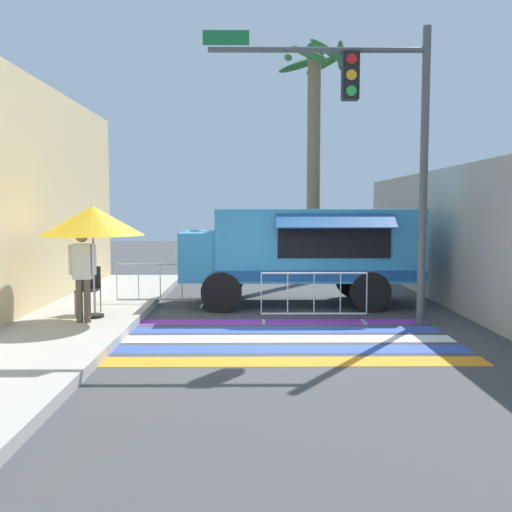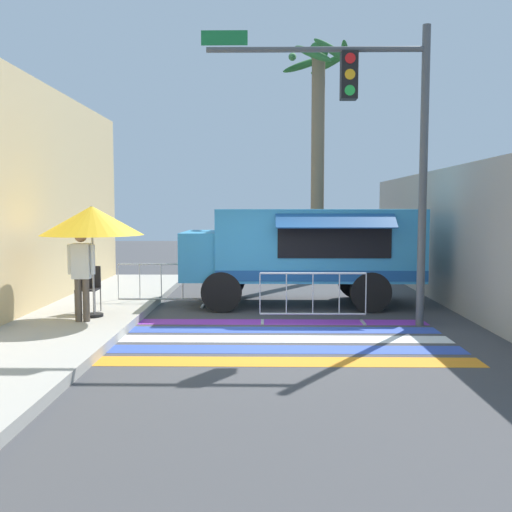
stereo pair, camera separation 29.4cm
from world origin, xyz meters
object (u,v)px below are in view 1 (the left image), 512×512
Objects in this scene: folding_chair at (89,285)px; palm_tree at (314,127)px; barricade_side at (160,285)px; traffic_signal_pole at (380,124)px; food_truck at (298,247)px; barricade_front at (314,298)px; patio_umbrella at (93,221)px; vendor_person at (83,270)px.

palm_tree is (5.35, 6.30, 4.12)m from folding_chair.
barricade_side is (1.22, 1.63, -0.23)m from folding_chair.
traffic_signal_pole is 6.19m from barricade_side.
food_truck reaches higher than barricade_front.
barricade_side is at bearing -131.49° from palm_tree.
patio_umbrella is at bearing -149.48° from food_truck.
barricade_side is at bearing 52.82° from vendor_person.
barricade_front is 3.92m from barricade_side.
palm_tree reaches higher than vendor_person.
patio_umbrella is 0.30× the size of palm_tree.
food_truck is 0.75× the size of palm_tree.
traffic_signal_pole is 3.69m from barricade_front.
barricade_side is 7.60m from palm_tree.
traffic_signal_pole is at bearing -25.25° from folding_chair.
folding_chair is at bearing 175.59° from traffic_signal_pole.
patio_umbrella is (-5.66, -0.06, -1.89)m from traffic_signal_pole.
barricade_side is at bearing 151.34° from barricade_front.
vendor_person is 0.81× the size of barricade_front.
traffic_signal_pole reaches higher than vendor_person.
palm_tree is at bearing 53.17° from patio_umbrella.
patio_umbrella is 1.26× the size of vendor_person.
barricade_side is (-3.44, 1.88, -0.00)m from barricade_front.
barricade_front is 0.29× the size of palm_tree.
palm_tree is (-0.56, 6.75, 0.88)m from traffic_signal_pole.
food_truck is 2.56× the size of barricade_front.
folding_chair is (-5.91, 0.46, -3.23)m from traffic_signal_pole.
traffic_signal_pole is at bearing -23.96° from barricade_side.
palm_tree reaches higher than food_truck.
food_truck is at bearing 19.20° from vendor_person.
palm_tree is at bearing 78.92° from food_truck.
folding_chair is at bearing 115.90° from patio_umbrella.
patio_umbrella reaches higher than barricade_side.
folding_chair is at bearing -130.33° from palm_tree.
food_truck is 3.82m from traffic_signal_pole.
folding_chair is at bearing 176.89° from barricade_front.
vendor_person is (-0.08, -0.49, -0.91)m from patio_umbrella.
patio_umbrella is 2.83m from barricade_side.
patio_umbrella is 2.31× the size of folding_chair.
traffic_signal_pole is 2.82× the size of barricade_side.
palm_tree is at bearing 94.73° from traffic_signal_pole.
folding_chair is 0.44× the size of barricade_front.
vendor_person is at bearing -125.35° from palm_tree.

